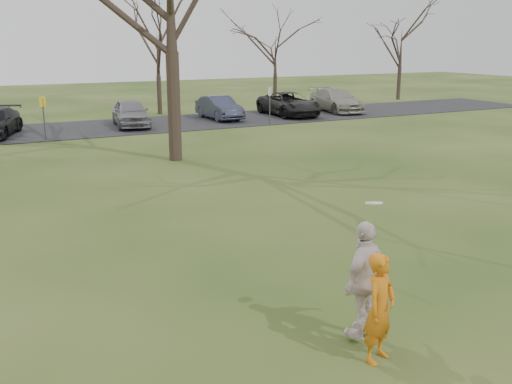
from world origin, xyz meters
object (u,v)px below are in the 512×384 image
car_6 (289,104)px  car_7 (336,100)px  car_5 (219,108)px  catching_play (365,279)px  car_4 (131,113)px  player_defender (380,308)px

car_6 → car_7: bearing=7.0°
car_5 → catching_play: bearing=-110.0°
car_5 → car_7: size_ratio=0.82×
car_5 → car_7: 8.41m
car_4 → car_7: bearing=10.1°
player_defender → catching_play: catching_play is taller
catching_play → player_defender: bearing=-106.0°
car_6 → catching_play: size_ratio=2.34×
car_5 → car_4: bearing=-175.8°
player_defender → car_7: player_defender is taller
car_5 → car_6: bearing=-5.9°
player_defender → car_4: player_defender is taller
car_7 → catching_play: catching_play is taller
catching_play → car_5: bearing=71.5°
car_6 → catching_play: bearing=-116.2°
player_defender → car_4: bearing=59.0°
car_4 → car_5: size_ratio=1.05×
car_5 → car_6: (4.59, -0.36, 0.04)m
car_6 → catching_play: 28.02m
player_defender → car_5: player_defender is taller
car_5 → car_7: bearing=-1.4°
player_defender → car_4: size_ratio=0.39×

